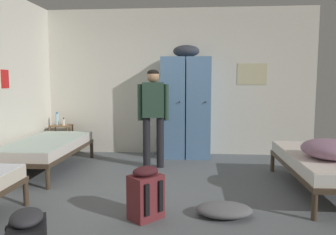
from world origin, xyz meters
The scene contains 12 objects.
ground_plane centered at (0.00, 0.00, 0.00)m, with size 8.13×8.13×0.00m, color slate.
room_backdrop centered at (-1.23, 1.27, 1.40)m, with size 5.20×4.87×2.79m.
locker_bank centered at (0.18, 2.12, 0.97)m, with size 0.90×0.55×2.07m.
shelf_unit centered at (-2.24, 2.16, 0.35)m, with size 0.38×0.30×0.57m.
bed_right centered at (1.99, 0.30, 0.38)m, with size 0.90×1.90×0.49m.
bed_left_rear centered at (-1.99, 1.01, 0.38)m, with size 0.90×1.90×0.49m.
bedding_heap centered at (1.96, 0.06, 0.61)m, with size 0.65×0.68×0.23m.
person_traveler centered at (-0.33, 1.32, 0.97)m, with size 0.50×0.24×1.60m.
water_bottle centered at (-2.32, 2.18, 0.68)m, with size 0.07×0.07×0.25m.
lotion_bottle centered at (-2.17, 2.12, 0.64)m, with size 0.05×0.05×0.15m.
backpack_maroon centered at (-0.16, -0.71, 0.26)m, with size 0.42×0.42×0.55m.
clothes_pile_grey centered at (0.66, -0.59, 0.07)m, with size 0.59×0.40×0.14m.
Camera 1 is at (0.35, -3.96, 1.42)m, focal length 35.17 mm.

